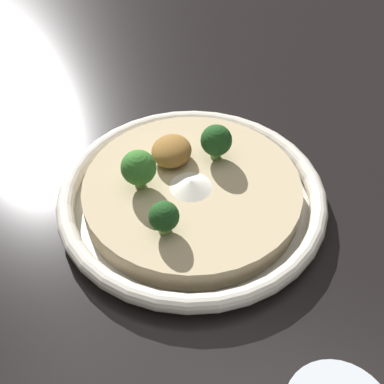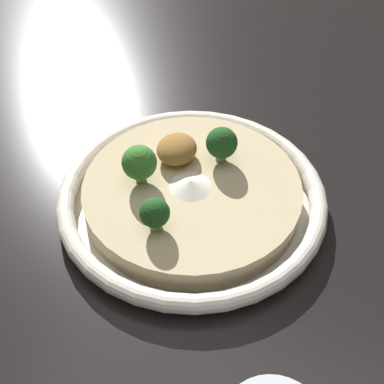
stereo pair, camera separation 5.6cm
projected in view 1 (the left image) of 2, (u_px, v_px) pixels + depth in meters
ground_plane at (192, 204)px, 0.57m from camera, size 6.00×6.00×0.00m
risotto_bowl at (192, 194)px, 0.56m from camera, size 0.31×0.31×0.03m
cheese_sprinkle at (192, 184)px, 0.54m from camera, size 0.05×0.05×0.01m
crispy_onion_garnish at (172, 151)px, 0.57m from camera, size 0.05×0.05×0.03m
broccoli_right at (164, 217)px, 0.48m from camera, size 0.03×0.03×0.04m
broccoli_front at (139, 168)px, 0.53m from camera, size 0.04×0.04×0.05m
broccoli_left at (216, 141)px, 0.56m from camera, size 0.04×0.04×0.04m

